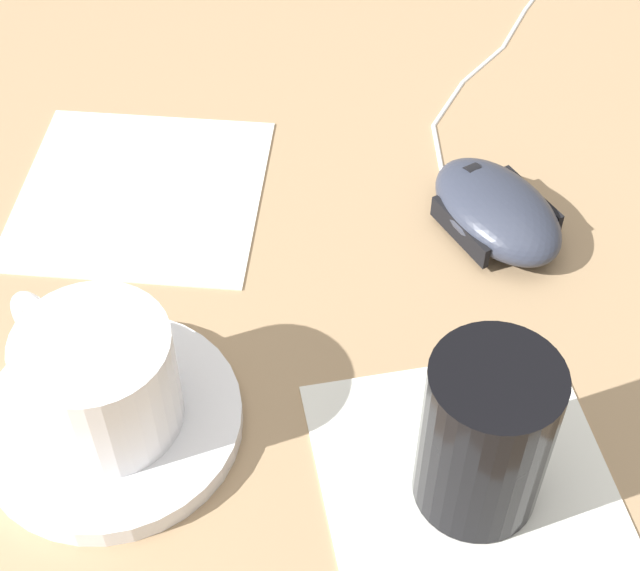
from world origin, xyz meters
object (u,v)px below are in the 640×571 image
object	(u,v)px
computer_mouse	(497,210)
coffee_cup	(97,377)
saucer	(111,421)
drinking_glass	(485,436)

from	to	relation	value
computer_mouse	coffee_cup	bearing A→B (deg)	28.45
saucer	drinking_glass	size ratio (longest dim) A/B	1.47
computer_mouse	drinking_glass	size ratio (longest dim) A/B	1.25
saucer	coffee_cup	size ratio (longest dim) A/B	1.50
drinking_glass	coffee_cup	bearing A→B (deg)	-16.90
saucer	drinking_glass	distance (m)	0.20
saucer	drinking_glass	world-z (taller)	drinking_glass
saucer	computer_mouse	xyz separation A→B (m)	(-0.23, -0.13, 0.01)
saucer	coffee_cup	xyz separation A→B (m)	(0.00, -0.00, 0.04)
saucer	drinking_glass	bearing A→B (deg)	163.31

